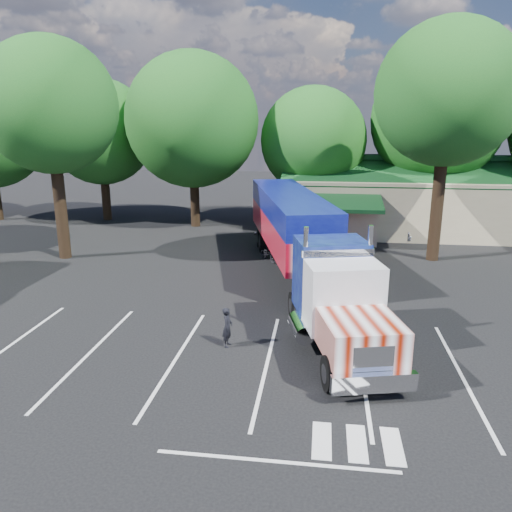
# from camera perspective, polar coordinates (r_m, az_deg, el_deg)

# --- Properties ---
(ground) EXTENTS (120.00, 120.00, 0.00)m
(ground) POSITION_cam_1_polar(r_m,az_deg,el_deg) (23.40, -4.90, -4.96)
(ground) COLOR black
(ground) RESTS_ON ground
(event_hall) EXTENTS (24.20, 14.12, 5.55)m
(event_hall) POSITION_cam_1_polar(r_m,az_deg,el_deg) (40.62, 20.31, 6.04)
(event_hall) COLOR #BBAD8B
(event_hall) RESTS_ON ground
(tree_row_b) EXTENTS (8.40, 8.40, 11.35)m
(tree_row_b) POSITION_cam_1_polar(r_m,az_deg,el_deg) (43.11, -17.31, 13.36)
(tree_row_b) COLOR black
(tree_row_b) RESTS_ON ground
(tree_row_c) EXTENTS (10.00, 10.00, 13.05)m
(tree_row_c) POSITION_cam_1_polar(r_m,az_deg,el_deg) (38.89, -7.29, 15.11)
(tree_row_c) COLOR black
(tree_row_c) RESTS_ON ground
(tree_row_d) EXTENTS (8.00, 8.00, 10.60)m
(tree_row_d) POSITION_cam_1_polar(r_m,az_deg,el_deg) (38.94, 6.55, 12.99)
(tree_row_d) COLOR black
(tree_row_d) RESTS_ON ground
(tree_row_e) EXTENTS (9.60, 9.60, 12.90)m
(tree_row_e) POSITION_cam_1_polar(r_m,az_deg,el_deg) (40.23, 19.98, 14.41)
(tree_row_e) COLOR black
(tree_row_e) RESTS_ON ground
(tree_near_left) EXTENTS (7.60, 7.60, 12.65)m
(tree_near_left) POSITION_cam_1_polar(r_m,az_deg,el_deg) (31.45, -22.48, 15.52)
(tree_near_left) COLOR black
(tree_near_left) RESTS_ON ground
(tree_near_right) EXTENTS (8.00, 8.00, 13.50)m
(tree_near_right) POSITION_cam_1_polar(r_m,az_deg,el_deg) (30.65, 21.08, 16.91)
(tree_near_right) COLOR black
(tree_near_right) RESTS_ON ground
(semi_truck) EXTENTS (7.66, 21.12, 4.43)m
(semi_truck) POSITION_cam_1_polar(r_m,az_deg,el_deg) (25.16, 4.95, 2.43)
(semi_truck) COLOR black
(semi_truck) RESTS_ON ground
(woman) EXTENTS (0.39, 0.57, 1.50)m
(woman) POSITION_cam_1_polar(r_m,az_deg,el_deg) (18.46, -3.28, -8.12)
(woman) COLOR black
(woman) RESTS_ON ground
(bicycle) EXTENTS (1.48, 1.62, 0.86)m
(bicycle) POSITION_cam_1_polar(r_m,az_deg,el_deg) (29.46, 1.40, 0.23)
(bicycle) COLOR black
(bicycle) RESTS_ON ground
(silver_sedan) EXTENTS (4.29, 3.23, 1.35)m
(silver_sedan) POSITION_cam_1_polar(r_m,az_deg,el_deg) (36.45, 14.67, 3.07)
(silver_sedan) COLOR #B1B2B9
(silver_sedan) RESTS_ON ground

